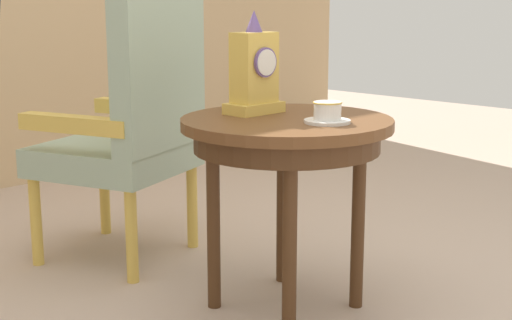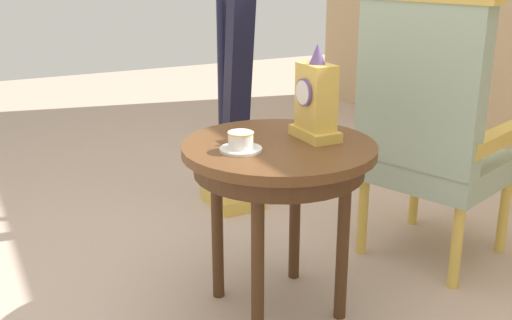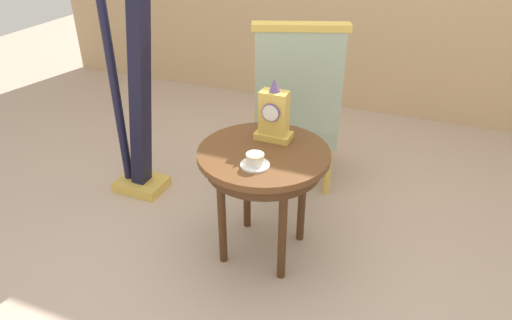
{
  "view_description": "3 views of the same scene",
  "coord_description": "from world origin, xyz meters",
  "px_view_note": "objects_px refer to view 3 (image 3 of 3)",
  "views": [
    {
      "loc": [
        -1.65,
        -1.56,
        1.01
      ],
      "look_at": [
        0.05,
        0.11,
        0.5
      ],
      "focal_mm": 52.48,
      "sensor_mm": 36.0,
      "label": 1
    },
    {
      "loc": [
        1.92,
        -0.99,
        1.27
      ],
      "look_at": [
        0.01,
        -0.03,
        0.56
      ],
      "focal_mm": 44.12,
      "sensor_mm": 36.0,
      "label": 2
    },
    {
      "loc": [
        0.83,
        -1.91,
        1.78
      ],
      "look_at": [
        0.03,
        0.09,
        0.53
      ],
      "focal_mm": 32.64,
      "sensor_mm": 36.0,
      "label": 3
    }
  ],
  "objects_px": {
    "side_table": "(264,164)",
    "armchair": "(296,105)",
    "harp": "(132,87)",
    "mantel_clock": "(274,115)",
    "teacup_left": "(255,161)"
  },
  "relations": [
    {
      "from": "teacup_left",
      "to": "mantel_clock",
      "type": "xyz_separation_m",
      "value": [
        -0.02,
        0.3,
        0.11
      ]
    },
    {
      "from": "teacup_left",
      "to": "armchair",
      "type": "relative_size",
      "value": 0.13
    },
    {
      "from": "mantel_clock",
      "to": "harp",
      "type": "relative_size",
      "value": 0.18
    },
    {
      "from": "mantel_clock",
      "to": "harp",
      "type": "xyz_separation_m",
      "value": [
        -0.96,
        0.13,
        -0.03
      ]
    },
    {
      "from": "side_table",
      "to": "armchair",
      "type": "bearing_deg",
      "value": 94.48
    },
    {
      "from": "harp",
      "to": "side_table",
      "type": "bearing_deg",
      "value": -15.79
    },
    {
      "from": "side_table",
      "to": "armchair",
      "type": "height_order",
      "value": "armchair"
    },
    {
      "from": "side_table",
      "to": "armchair",
      "type": "distance_m",
      "value": 0.73
    },
    {
      "from": "side_table",
      "to": "mantel_clock",
      "type": "xyz_separation_m",
      "value": [
        -0.0,
        0.14,
        0.21
      ]
    },
    {
      "from": "teacup_left",
      "to": "harp",
      "type": "bearing_deg",
      "value": 156.44
    },
    {
      "from": "harp",
      "to": "mantel_clock",
      "type": "bearing_deg",
      "value": -7.6
    },
    {
      "from": "teacup_left",
      "to": "armchair",
      "type": "distance_m",
      "value": 0.89
    },
    {
      "from": "side_table",
      "to": "armchair",
      "type": "relative_size",
      "value": 0.6
    },
    {
      "from": "side_table",
      "to": "mantel_clock",
      "type": "relative_size",
      "value": 2.02
    },
    {
      "from": "mantel_clock",
      "to": "armchair",
      "type": "xyz_separation_m",
      "value": [
        -0.06,
        0.59,
        -0.18
      ]
    }
  ]
}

